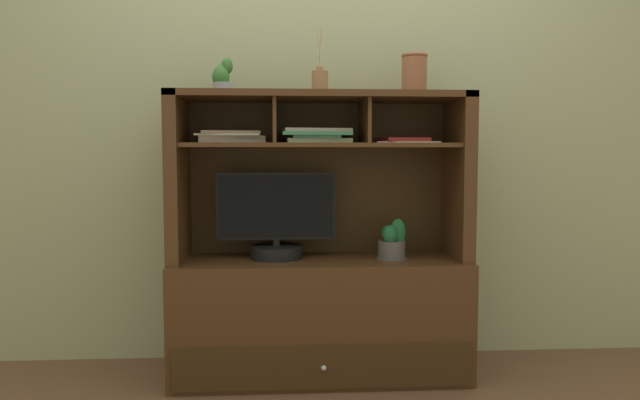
{
  "coord_description": "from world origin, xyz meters",
  "views": [
    {
      "loc": [
        -0.18,
        -2.78,
        1.06
      ],
      "look_at": [
        0.0,
        0.0,
        0.84
      ],
      "focal_mm": 33.27,
      "sensor_mm": 36.0,
      "label": 1
    }
  ],
  "objects_px": {
    "tv_monitor": "(276,223)",
    "magazine_stack_right": "(231,137)",
    "diffuser_bottle": "(320,82)",
    "magazine_stack_left": "(316,136)",
    "ceramic_vase": "(414,74)",
    "potted_orchid": "(392,244)",
    "magazine_stack_centre": "(404,141)",
    "potted_succulent": "(222,78)",
    "media_console": "(320,287)"
  },
  "relations": [
    {
      "from": "potted_orchid",
      "to": "potted_succulent",
      "type": "relative_size",
      "value": 1.18
    },
    {
      "from": "potted_orchid",
      "to": "potted_succulent",
      "type": "distance_m",
      "value": 1.1
    },
    {
      "from": "tv_monitor",
      "to": "potted_orchid",
      "type": "distance_m",
      "value": 0.56
    },
    {
      "from": "diffuser_bottle",
      "to": "magazine_stack_left",
      "type": "bearing_deg",
      "value": -126.41
    },
    {
      "from": "tv_monitor",
      "to": "diffuser_bottle",
      "type": "bearing_deg",
      "value": -0.79
    },
    {
      "from": "potted_orchid",
      "to": "magazine_stack_right",
      "type": "bearing_deg",
      "value": 175.84
    },
    {
      "from": "magazine_stack_left",
      "to": "potted_succulent",
      "type": "xyz_separation_m",
      "value": [
        -0.43,
        0.02,
        0.26
      ]
    },
    {
      "from": "magazine_stack_left",
      "to": "potted_succulent",
      "type": "bearing_deg",
      "value": 177.19
    },
    {
      "from": "magazine_stack_centre",
      "to": "media_console",
      "type": "bearing_deg",
      "value": -178.63
    },
    {
      "from": "magazine_stack_right",
      "to": "potted_succulent",
      "type": "distance_m",
      "value": 0.27
    },
    {
      "from": "tv_monitor",
      "to": "magazine_stack_left",
      "type": "height_order",
      "value": "magazine_stack_left"
    },
    {
      "from": "magazine_stack_centre",
      "to": "ceramic_vase",
      "type": "height_order",
      "value": "ceramic_vase"
    },
    {
      "from": "potted_succulent",
      "to": "diffuser_bottle",
      "type": "bearing_deg",
      "value": 0.63
    },
    {
      "from": "ceramic_vase",
      "to": "media_console",
      "type": "bearing_deg",
      "value": -177.61
    },
    {
      "from": "magazine_stack_left",
      "to": "ceramic_vase",
      "type": "relative_size",
      "value": 1.75
    },
    {
      "from": "potted_orchid",
      "to": "magazine_stack_right",
      "type": "height_order",
      "value": "magazine_stack_right"
    },
    {
      "from": "magazine_stack_right",
      "to": "diffuser_bottle",
      "type": "distance_m",
      "value": 0.49
    },
    {
      "from": "magazine_stack_left",
      "to": "magazine_stack_right",
      "type": "bearing_deg",
      "value": 175.95
    },
    {
      "from": "media_console",
      "to": "tv_monitor",
      "type": "height_order",
      "value": "media_console"
    },
    {
      "from": "potted_orchid",
      "to": "magazine_stack_left",
      "type": "relative_size",
      "value": 0.57
    },
    {
      "from": "potted_orchid",
      "to": "magazine_stack_right",
      "type": "relative_size",
      "value": 0.6
    },
    {
      "from": "potted_succulent",
      "to": "magazine_stack_centre",
      "type": "bearing_deg",
      "value": 0.59
    },
    {
      "from": "tv_monitor",
      "to": "magazine_stack_right",
      "type": "bearing_deg",
      "value": -179.73
    },
    {
      "from": "potted_succulent",
      "to": "tv_monitor",
      "type": "bearing_deg",
      "value": 1.85
    },
    {
      "from": "media_console",
      "to": "potted_orchid",
      "type": "xyz_separation_m",
      "value": [
        0.34,
        -0.05,
        0.21
      ]
    },
    {
      "from": "magazine_stack_centre",
      "to": "diffuser_bottle",
      "type": "height_order",
      "value": "diffuser_bottle"
    },
    {
      "from": "tv_monitor",
      "to": "ceramic_vase",
      "type": "distance_m",
      "value": 0.96
    },
    {
      "from": "magazine_stack_right",
      "to": "magazine_stack_centre",
      "type": "bearing_deg",
      "value": 0.13
    },
    {
      "from": "potted_orchid",
      "to": "tv_monitor",
      "type": "bearing_deg",
      "value": 174.15
    },
    {
      "from": "potted_orchid",
      "to": "magazine_stack_right",
      "type": "xyz_separation_m",
      "value": [
        -0.75,
        0.05,
        0.5
      ]
    },
    {
      "from": "tv_monitor",
      "to": "magazine_stack_centre",
      "type": "relative_size",
      "value": 1.85
    },
    {
      "from": "tv_monitor",
      "to": "diffuser_bottle",
      "type": "xyz_separation_m",
      "value": [
        0.21,
        -0.0,
        0.67
      ]
    },
    {
      "from": "magazine_stack_right",
      "to": "potted_succulent",
      "type": "relative_size",
      "value": 1.99
    },
    {
      "from": "tv_monitor",
      "to": "potted_succulent",
      "type": "bearing_deg",
      "value": -178.15
    },
    {
      "from": "magazine_stack_centre",
      "to": "diffuser_bottle",
      "type": "xyz_separation_m",
      "value": [
        -0.4,
        -0.0,
        0.28
      ]
    },
    {
      "from": "potted_orchid",
      "to": "ceramic_vase",
      "type": "xyz_separation_m",
      "value": [
        0.11,
        0.07,
        0.8
      ]
    },
    {
      "from": "magazine_stack_left",
      "to": "potted_succulent",
      "type": "distance_m",
      "value": 0.51
    },
    {
      "from": "potted_orchid",
      "to": "media_console",
      "type": "bearing_deg",
      "value": 172.06
    },
    {
      "from": "media_console",
      "to": "magazine_stack_centre",
      "type": "height_order",
      "value": "media_console"
    },
    {
      "from": "magazine_stack_centre",
      "to": "potted_succulent",
      "type": "distance_m",
      "value": 0.9
    },
    {
      "from": "magazine_stack_centre",
      "to": "magazine_stack_right",
      "type": "xyz_separation_m",
      "value": [
        -0.82,
        -0.0,
        0.01
      ]
    },
    {
      "from": "diffuser_bottle",
      "to": "ceramic_vase",
      "type": "bearing_deg",
      "value": 1.65
    },
    {
      "from": "tv_monitor",
      "to": "magazine_stack_centre",
      "type": "xyz_separation_m",
      "value": [
        0.61,
        0.0,
        0.39
      ]
    },
    {
      "from": "media_console",
      "to": "potted_orchid",
      "type": "bearing_deg",
      "value": -7.94
    },
    {
      "from": "potted_succulent",
      "to": "ceramic_vase",
      "type": "bearing_deg",
      "value": 1.14
    },
    {
      "from": "potted_orchid",
      "to": "magazine_stack_left",
      "type": "xyz_separation_m",
      "value": [
        -0.36,
        0.03,
        0.51
      ]
    },
    {
      "from": "magazine_stack_left",
      "to": "diffuser_bottle",
      "type": "distance_m",
      "value": 0.26
    },
    {
      "from": "magazine_stack_centre",
      "to": "potted_succulent",
      "type": "xyz_separation_m",
      "value": [
        -0.85,
        -0.01,
        0.29
      ]
    },
    {
      "from": "magazine_stack_left",
      "to": "tv_monitor",
      "type": "bearing_deg",
      "value": 171.22
    },
    {
      "from": "media_console",
      "to": "magazine_stack_left",
      "type": "bearing_deg",
      "value": -133.44
    }
  ]
}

